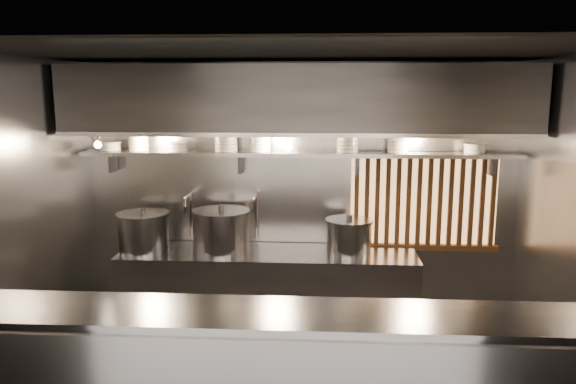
# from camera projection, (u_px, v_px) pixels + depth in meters

# --- Properties ---
(ceiling) EXTENTS (4.50, 4.50, 0.00)m
(ceiling) POSITION_uv_depth(u_px,v_px,m) (291.00, 52.00, 4.21)
(ceiling) COLOR black
(ceiling) RESTS_ON wall_back
(wall_back) EXTENTS (4.50, 0.00, 4.50)m
(wall_back) POSITION_uv_depth(u_px,v_px,m) (299.00, 197.00, 5.94)
(wall_back) COLOR gray
(wall_back) RESTS_ON floor
(wall_left) EXTENTS (0.00, 3.00, 3.00)m
(wall_left) POSITION_uv_depth(u_px,v_px,m) (17.00, 229.00, 4.60)
(wall_left) COLOR gray
(wall_left) RESTS_ON floor
(cooking_bench) EXTENTS (3.00, 0.70, 0.90)m
(cooking_bench) POSITION_uv_depth(u_px,v_px,m) (268.00, 294.00, 5.77)
(cooking_bench) COLOR #95959A
(cooking_bench) RESTS_ON floor
(bowl_shelf) EXTENTS (4.40, 0.34, 0.04)m
(bowl_shelf) POSITION_uv_depth(u_px,v_px,m) (298.00, 154.00, 5.67)
(bowl_shelf) COLOR #95959A
(bowl_shelf) RESTS_ON wall_back
(exhaust_hood) EXTENTS (4.40, 0.81, 0.65)m
(exhaust_hood) POSITION_uv_depth(u_px,v_px,m) (297.00, 100.00, 5.35)
(exhaust_hood) COLOR #2D2D30
(exhaust_hood) RESTS_ON ceiling
(wood_screen) EXTENTS (1.56, 0.09, 1.04)m
(wood_screen) POSITION_uv_depth(u_px,v_px,m) (424.00, 201.00, 5.82)
(wood_screen) COLOR #F6B36F
(wood_screen) RESTS_ON wall_back
(faucet_left) EXTENTS (0.04, 0.30, 0.50)m
(faucet_left) POSITION_uv_depth(u_px,v_px,m) (189.00, 207.00, 5.89)
(faucet_left) COLOR silver
(faucet_left) RESTS_ON wall_back
(faucet_right) EXTENTS (0.04, 0.30, 0.50)m
(faucet_right) POSITION_uv_depth(u_px,v_px,m) (255.00, 208.00, 5.85)
(faucet_right) COLOR silver
(faucet_right) RESTS_ON wall_back
(heat_lamp) EXTENTS (0.25, 0.35, 0.20)m
(heat_lamp) POSITION_uv_depth(u_px,v_px,m) (95.00, 138.00, 5.29)
(heat_lamp) COLOR #95959A
(heat_lamp) RESTS_ON exhaust_hood
(pendant_bulb) EXTENTS (0.09, 0.09, 0.19)m
(pendant_bulb) POSITION_uv_depth(u_px,v_px,m) (288.00, 147.00, 5.55)
(pendant_bulb) COLOR #2D2D30
(pendant_bulb) RESTS_ON exhaust_hood
(stock_pot_left) EXTENTS (0.63, 0.63, 0.47)m
(stock_pot_left) POSITION_uv_depth(u_px,v_px,m) (222.00, 231.00, 5.67)
(stock_pot_left) COLOR #95959A
(stock_pot_left) RESTS_ON cooking_bench
(stock_pot_mid) EXTENTS (0.55, 0.55, 0.43)m
(stock_pot_mid) POSITION_uv_depth(u_px,v_px,m) (144.00, 232.00, 5.69)
(stock_pot_mid) COLOR #95959A
(stock_pot_mid) RESTS_ON cooking_bench
(stock_pot_right) EXTENTS (0.63, 0.63, 0.39)m
(stock_pot_right) POSITION_uv_depth(u_px,v_px,m) (349.00, 236.00, 5.60)
(stock_pot_right) COLOR #95959A
(stock_pot_right) RESTS_ON cooking_bench
(bowl_stack_0) EXTENTS (0.21, 0.21, 0.09)m
(bowl_stack_0) POSITION_uv_depth(u_px,v_px,m) (111.00, 146.00, 5.78)
(bowl_stack_0) COLOR silver
(bowl_stack_0) RESTS_ON bowl_shelf
(bowl_stack_1) EXTENTS (0.21, 0.21, 0.17)m
(bowl_stack_1) POSITION_uv_depth(u_px,v_px,m) (139.00, 142.00, 5.75)
(bowl_stack_1) COLOR silver
(bowl_stack_1) RESTS_ON bowl_shelf
(bowl_stack_2) EXTENTS (0.22, 0.22, 0.09)m
(bowl_stack_2) POSITION_uv_depth(u_px,v_px,m) (177.00, 146.00, 5.73)
(bowl_stack_2) COLOR silver
(bowl_stack_2) RESTS_ON bowl_shelf
(bowl_stack_3) EXTENTS (0.24, 0.24, 0.17)m
(bowl_stack_3) POSITION_uv_depth(u_px,v_px,m) (226.00, 143.00, 5.70)
(bowl_stack_3) COLOR silver
(bowl_stack_3) RESTS_ON bowl_shelf
(bowl_stack_4) EXTENTS (0.23, 0.23, 0.17)m
(bowl_stack_4) POSITION_uv_depth(u_px,v_px,m) (260.00, 143.00, 5.68)
(bowl_stack_4) COLOR silver
(bowl_stack_4) RESTS_ON bowl_shelf
(bowl_stack_5) EXTENTS (0.22, 0.22, 0.17)m
(bowl_stack_5) POSITION_uv_depth(u_px,v_px,m) (348.00, 144.00, 5.62)
(bowl_stack_5) COLOR silver
(bowl_stack_5) RESTS_ON bowl_shelf
(bowl_stack_6) EXTENTS (0.22, 0.22, 0.13)m
(bowl_stack_6) POSITION_uv_depth(u_px,v_px,m) (398.00, 146.00, 5.60)
(bowl_stack_6) COLOR silver
(bowl_stack_6) RESTS_ON bowl_shelf
(bowl_stack_7) EXTENTS (0.22, 0.22, 0.09)m
(bowl_stack_7) POSITION_uv_depth(u_px,v_px,m) (475.00, 148.00, 5.55)
(bowl_stack_7) COLOR silver
(bowl_stack_7) RESTS_ON bowl_shelf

